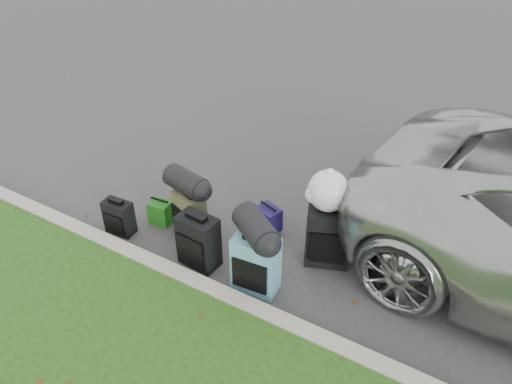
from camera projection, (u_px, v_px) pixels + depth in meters
The scene contains 12 objects.
ground at pixel (255, 240), 5.94m from camera, with size 120.00×120.00×0.00m, color #383535.
curb at pixel (206, 289), 5.19m from camera, with size 120.00×0.18×0.15m, color #9E937F.
suitcase_small_black at pixel (119, 217), 5.96m from camera, with size 0.35×0.19×0.43m, color black.
suitcase_large_black_left at pixel (199, 241), 5.45m from camera, with size 0.44×0.26×0.63m, color black.
suitcase_olive at pixel (190, 213), 5.92m from camera, with size 0.40×0.25×0.54m, color #414127.
suitcase_teal at pixel (256, 264), 5.13m from camera, with size 0.46×0.28×0.66m, color teal.
suitcase_large_black_right at pixel (328, 236), 5.45m from camera, with size 0.48×0.29×0.71m, color black.
tote_green at pixel (161, 212), 6.15m from camera, with size 0.26×0.21×0.30m, color #1F7119.
tote_navy at pixel (268, 219), 6.04m from camera, with size 0.28×0.22×0.30m, color #1C164D.
duffel_left at pixel (186, 182), 5.74m from camera, with size 0.28×0.28×0.51m, color black.
duffel_right at pixel (256, 228), 4.86m from camera, with size 0.29×0.29×0.52m, color black.
trash_bag at pixel (328, 191), 5.16m from camera, with size 0.44×0.44×0.44m, color white.
Camera 1 is at (2.31, -3.89, 3.89)m, focal length 35.00 mm.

